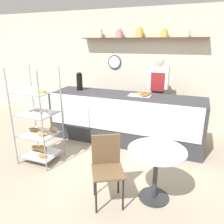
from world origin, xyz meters
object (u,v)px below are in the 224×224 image
Objects in this scene: cafe_chair at (107,162)px; pastry_rack at (39,126)px; donut_tray_counter at (142,95)px; coffee_carafe at (79,81)px; cafe_table at (156,162)px; person_worker at (158,93)px.

pastry_rack is at bearing 131.34° from cafe_chair.
donut_tray_counter is (1.39, 1.32, 0.37)m from pastry_rack.
pastry_rack reaches higher than cafe_chair.
coffee_carafe is at bearing 97.57° from cafe_chair.
pastry_rack is 1.45m from coffee_carafe.
cafe_table is 1.90× the size of coffee_carafe.
pastry_rack is at bearing -136.44° from donut_tray_counter.
donut_tray_counter reaches higher than cafe_table.
pastry_rack reaches higher than donut_tray_counter.
cafe_table is at bearing -69.26° from donut_tray_counter.
person_worker reaches higher than coffee_carafe.
pastry_rack reaches higher than cafe_table.
person_worker reaches higher than cafe_table.
pastry_rack is at bearing -90.69° from coffee_carafe.
cafe_chair is at bearing -89.13° from donut_tray_counter.
person_worker reaches higher than cafe_chair.
donut_tray_counter is (1.37, -0.03, -0.16)m from coffee_carafe.
donut_tray_counter reaches higher than cafe_chair.
cafe_chair is 1.87m from donut_tray_counter.
person_worker is 4.43× the size of coffee_carafe.
donut_tray_counter is (-0.60, 1.58, 0.46)m from cafe_table.
donut_tray_counter is (-0.03, 1.81, 0.46)m from cafe_chair.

